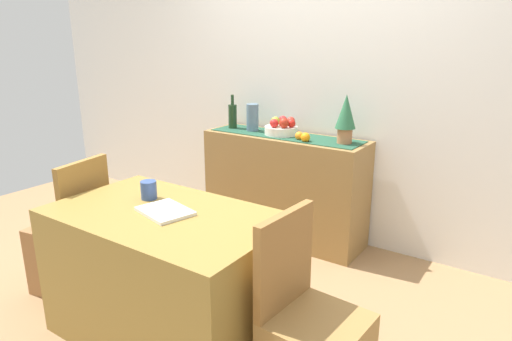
# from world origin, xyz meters

# --- Properties ---
(ground_plane) EXTENTS (6.40, 6.40, 0.02)m
(ground_plane) POSITION_xyz_m (0.00, 0.00, -0.01)
(ground_plane) COLOR #9E7850
(ground_plane) RESTS_ON ground
(room_wall_rear) EXTENTS (6.40, 0.06, 2.70)m
(room_wall_rear) POSITION_xyz_m (0.00, 1.18, 1.35)
(room_wall_rear) COLOR white
(room_wall_rear) RESTS_ON ground
(sideboard_console) EXTENTS (1.34, 0.42, 0.87)m
(sideboard_console) POSITION_xyz_m (-0.20, 0.92, 0.43)
(sideboard_console) COLOR olive
(sideboard_console) RESTS_ON ground
(table_runner) EXTENTS (1.26, 0.32, 0.01)m
(table_runner) POSITION_xyz_m (-0.20, 0.92, 0.87)
(table_runner) COLOR #224E38
(table_runner) RESTS_ON sideboard_console
(fruit_bowl) EXTENTS (0.26, 0.26, 0.07)m
(fruit_bowl) POSITION_xyz_m (-0.24, 0.92, 0.91)
(fruit_bowl) COLOR white
(fruit_bowl) RESTS_ON table_runner
(apple_rear) EXTENTS (0.08, 0.08, 0.08)m
(apple_rear) POSITION_xyz_m (-0.28, 0.91, 0.98)
(apple_rear) COLOR #95A030
(apple_rear) RESTS_ON fruit_bowl
(apple_front) EXTENTS (0.06, 0.06, 0.06)m
(apple_front) POSITION_xyz_m (-0.15, 0.93, 0.97)
(apple_front) COLOR red
(apple_front) RESTS_ON fruit_bowl
(apple_left) EXTENTS (0.08, 0.08, 0.08)m
(apple_left) POSITION_xyz_m (-0.18, 0.87, 0.98)
(apple_left) COLOR #AF2817
(apple_left) RESTS_ON fruit_bowl
(apple_right) EXTENTS (0.07, 0.07, 0.07)m
(apple_right) POSITION_xyz_m (-0.19, 0.99, 0.97)
(apple_right) COLOR #AF3226
(apple_right) RESTS_ON fruit_bowl
(apple_upper) EXTENTS (0.07, 0.07, 0.07)m
(apple_upper) POSITION_xyz_m (-0.27, 0.99, 0.98)
(apple_upper) COLOR #A72728
(apple_upper) RESTS_ON fruit_bowl
(apple_center) EXTENTS (0.07, 0.07, 0.07)m
(apple_center) POSITION_xyz_m (-0.26, 0.84, 0.97)
(apple_center) COLOR red
(apple_center) RESTS_ON fruit_bowl
(wine_bottle) EXTENTS (0.07, 0.07, 0.29)m
(wine_bottle) POSITION_xyz_m (-0.72, 0.92, 0.98)
(wine_bottle) COLOR #1E391E
(wine_bottle) RESTS_ON sideboard_console
(ceramic_vase) EXTENTS (0.10, 0.10, 0.23)m
(ceramic_vase) POSITION_xyz_m (-0.52, 0.92, 0.98)
(ceramic_vase) COLOR slate
(ceramic_vase) RESTS_ON sideboard_console
(potted_plant) EXTENTS (0.15, 0.15, 0.36)m
(potted_plant) POSITION_xyz_m (0.31, 0.92, 1.07)
(potted_plant) COLOR #B3724A
(potted_plant) RESTS_ON sideboard_console
(orange_loose_mid) EXTENTS (0.07, 0.07, 0.07)m
(orange_loose_mid) POSITION_xyz_m (-0.03, 0.85, 0.90)
(orange_loose_mid) COLOR orange
(orange_loose_mid) RESTS_ON sideboard_console
(orange_loose_near_bowl) EXTENTS (0.07, 0.07, 0.07)m
(orange_loose_near_bowl) POSITION_xyz_m (0.04, 0.81, 0.90)
(orange_loose_near_bowl) COLOR orange
(orange_loose_near_bowl) RESTS_ON sideboard_console
(dining_table) EXTENTS (1.25, 0.76, 0.74)m
(dining_table) POSITION_xyz_m (-0.04, -0.57, 0.37)
(dining_table) COLOR olive
(dining_table) RESTS_ON ground
(open_book) EXTENTS (0.32, 0.27, 0.02)m
(open_book) POSITION_xyz_m (-0.04, -0.57, 0.75)
(open_book) COLOR white
(open_book) RESTS_ON dining_table
(coffee_cup) EXTENTS (0.09, 0.09, 0.10)m
(coffee_cup) POSITION_xyz_m (-0.27, -0.47, 0.79)
(coffee_cup) COLOR #324D8D
(coffee_cup) RESTS_ON dining_table
(chair_near_window) EXTENTS (0.46, 0.46, 0.90)m
(chair_near_window) POSITION_xyz_m (-0.93, -0.57, 0.27)
(chair_near_window) COLOR #97663B
(chair_near_window) RESTS_ON ground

